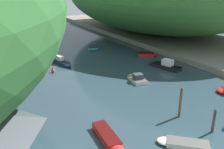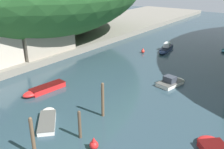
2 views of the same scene
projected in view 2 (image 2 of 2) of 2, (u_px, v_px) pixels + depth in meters
water_surface at (170, 67)px, 37.23m from camera, size 130.00×130.00×0.00m
left_bank at (52, 39)px, 51.62m from camera, size 22.00×120.00×1.03m
boathouse_shed at (39, 35)px, 40.32m from camera, size 7.40×10.28×5.23m
boat_far_right_bank at (166, 49)px, 44.70m from camera, size 2.20×5.87×1.42m
boat_near_quay at (48, 119)px, 23.26m from camera, size 4.37×4.25×0.45m
boat_yellow_tender at (43, 90)px, 29.06m from camera, size 1.91×5.46×0.65m
boat_navy_launch at (172, 82)px, 31.12m from camera, size 2.69×4.43×1.21m
mooring_post_nearest at (33, 137)px, 18.25m from camera, size 0.29×0.29×3.36m
mooring_post_second at (80, 124)px, 20.51m from camera, size 0.27×0.27×2.57m
mooring_post_middle at (103, 100)px, 23.59m from camera, size 0.29×0.29×3.51m
channel_buoy_near at (94, 144)px, 19.45m from camera, size 0.72×0.72×1.08m
channel_buoy_far at (143, 51)px, 43.75m from camera, size 0.60×0.60×0.90m
person_on_quay at (34, 52)px, 37.31m from camera, size 0.29×0.42×1.69m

